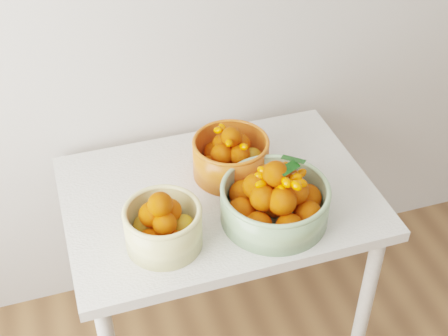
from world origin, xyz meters
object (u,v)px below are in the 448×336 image
Objects in this scene: bowl_cream at (163,225)px; bowl_green at (275,200)px; table at (219,214)px; bowl_orange at (231,156)px.

bowl_green reaches higher than bowl_cream.
bowl_green is (0.13, -0.16, 0.17)m from table.
bowl_cream is at bearing -138.96° from bowl_orange.
table is 3.19× the size of bowl_orange.
bowl_cream is 0.38m from bowl_orange.
bowl_green is at bearing 0.53° from bowl_cream.
table is at bearing 127.60° from bowl_green.
bowl_orange is (-0.06, 0.25, -0.00)m from bowl_green.
bowl_cream is at bearing -142.94° from table.
bowl_green is 1.14× the size of bowl_orange.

